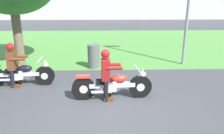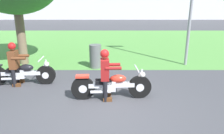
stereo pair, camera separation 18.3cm
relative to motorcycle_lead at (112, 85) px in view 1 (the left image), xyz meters
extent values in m
plane|color=#424247|center=(-0.26, -0.78, -0.39)|extent=(120.00, 120.00, 0.00)
cube|color=#549342|center=(-0.26, 8.57, -0.39)|extent=(60.00, 12.00, 0.01)
cylinder|color=black|center=(0.77, 0.05, -0.07)|extent=(0.64, 0.16, 0.64)
cylinder|color=silver|center=(0.77, 0.05, -0.07)|extent=(0.23, 0.15, 0.22)
cylinder|color=black|center=(-0.79, -0.05, -0.07)|extent=(0.64, 0.16, 0.64)
cylinder|color=silver|center=(-0.79, -0.05, -0.07)|extent=(0.23, 0.15, 0.22)
cube|color=silver|center=(-0.01, 0.00, 0.01)|extent=(1.26, 0.22, 0.12)
cube|color=silver|center=(-0.06, 0.00, -0.01)|extent=(0.33, 0.26, 0.28)
ellipsoid|color=red|center=(0.17, 0.01, 0.19)|extent=(0.45, 0.27, 0.22)
cube|color=black|center=(-0.23, -0.01, 0.11)|extent=(0.45, 0.27, 0.10)
cube|color=red|center=(-0.79, -0.05, 0.28)|extent=(0.37, 0.22, 0.06)
cylinder|color=silver|center=(0.72, 0.05, 0.18)|extent=(0.25, 0.07, 0.53)
cylinder|color=silver|center=(0.67, 0.04, 0.47)|extent=(0.08, 0.66, 0.04)
sphere|color=white|center=(0.83, 0.05, 0.29)|extent=(0.16, 0.16, 0.16)
cylinder|color=silver|center=(-0.30, -0.16, -0.13)|extent=(0.55, 0.11, 0.08)
cylinder|color=black|center=(-0.20, 0.17, -0.11)|extent=(0.12, 0.12, 0.57)
cube|color=#593319|center=(-0.14, 0.17, -0.34)|extent=(0.25, 0.11, 0.10)
cylinder|color=black|center=(-0.18, -0.19, -0.11)|extent=(0.12, 0.12, 0.57)
cube|color=#593319|center=(-0.12, -0.19, -0.34)|extent=(0.25, 0.11, 0.10)
cube|color=maroon|center=(-0.19, -0.01, 0.46)|extent=(0.24, 0.39, 0.56)
cylinder|color=maroon|center=(0.02, 0.17, 0.54)|extent=(0.42, 0.12, 0.09)
cylinder|color=maroon|center=(0.04, -0.17, 0.54)|extent=(0.42, 0.12, 0.09)
sphere|color=tan|center=(-0.19, -0.01, 0.86)|extent=(0.20, 0.20, 0.20)
sphere|color=#B21919|center=(-0.19, -0.01, 0.89)|extent=(0.24, 0.24, 0.24)
cylinder|color=black|center=(-2.14, 1.09, -0.08)|extent=(0.62, 0.16, 0.62)
cylinder|color=silver|center=(-2.14, 1.09, -0.08)|extent=(0.22, 0.15, 0.22)
cube|color=silver|center=(-2.91, 1.04, 0.00)|extent=(1.24, 0.22, 0.12)
cube|color=silver|center=(-2.96, 1.04, -0.02)|extent=(0.33, 0.26, 0.28)
ellipsoid|color=black|center=(-2.73, 1.05, 0.18)|extent=(0.45, 0.27, 0.22)
cube|color=black|center=(-3.13, 1.03, 0.10)|extent=(0.45, 0.27, 0.10)
cylinder|color=silver|center=(-2.19, 1.09, 0.17)|extent=(0.25, 0.07, 0.53)
cylinder|color=silver|center=(-2.24, 1.08, 0.46)|extent=(0.08, 0.66, 0.04)
sphere|color=white|center=(-2.08, 1.09, 0.28)|extent=(0.16, 0.16, 0.16)
cylinder|color=silver|center=(-3.20, 0.89, -0.14)|extent=(0.55, 0.11, 0.08)
cylinder|color=black|center=(-3.10, 1.21, -0.11)|extent=(0.12, 0.12, 0.56)
cube|color=#593319|center=(-3.04, 1.22, -0.34)|extent=(0.25, 0.11, 0.10)
cylinder|color=black|center=(-3.08, 0.85, -0.11)|extent=(0.12, 0.12, 0.56)
cube|color=#593319|center=(-3.02, 0.86, -0.34)|extent=(0.25, 0.11, 0.10)
cube|color=brown|center=(-3.09, 1.03, 0.45)|extent=(0.24, 0.39, 0.56)
cylinder|color=brown|center=(-2.88, 1.22, 0.53)|extent=(0.42, 0.12, 0.09)
cylinder|color=brown|center=(-2.86, 0.88, 0.53)|extent=(0.42, 0.12, 0.09)
sphere|color=#996B4C|center=(-3.09, 1.03, 0.85)|extent=(0.20, 0.20, 0.20)
sphere|color=#B21919|center=(-3.09, 1.03, 0.88)|extent=(0.24, 0.24, 0.24)
cylinder|color=brown|center=(-3.81, 3.49, 0.74)|extent=(0.36, 0.36, 2.25)
cylinder|color=#595E5B|center=(-0.67, 2.91, 0.08)|extent=(0.48, 0.48, 0.95)
camera|label=1|loc=(-0.18, -5.45, 2.19)|focal=34.26mm
camera|label=2|loc=(0.01, -5.45, 2.19)|focal=34.26mm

